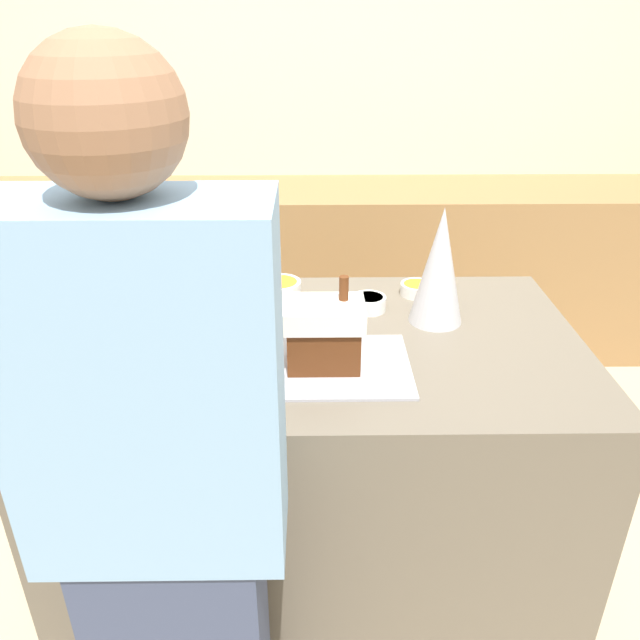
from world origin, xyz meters
The scene contains 12 objects.
ground_plane centered at (0.00, 0.00, 0.00)m, with size 12.00×12.00×0.00m, color #C6B28E.
wall_back centered at (0.00, 2.04, 1.30)m, with size 8.00×0.05×2.60m.
back_cabinet_block centered at (0.00, 1.71, 0.47)m, with size 6.00×0.60×0.93m.
kitchen_island centered at (0.00, 0.00, 0.48)m, with size 1.50×0.89×0.96m.
baking_tray centered at (0.01, -0.15, 0.96)m, with size 0.45×0.32×0.01m.
gingerbread_house centered at (0.01, -0.15, 1.06)m, with size 0.21×0.14×0.24m.
decorative_tree centered at (0.35, 0.11, 1.13)m, with size 0.16×0.16×0.35m.
candy_bowl_far_left centered at (0.16, 0.19, 0.98)m, with size 0.10×0.10×0.05m.
candy_bowl_far_right centered at (-0.23, 0.08, 0.98)m, with size 0.11×0.11×0.04m.
candy_bowl_center_rear centered at (-0.12, 0.29, 0.99)m, with size 0.14×0.14×0.05m.
candy_bowl_near_tray_left centered at (0.33, 0.30, 0.98)m, with size 0.10×0.10×0.04m.
person centered at (-0.30, -0.64, 0.92)m, with size 0.47×0.58×1.78m.
Camera 1 is at (-0.01, -1.55, 1.80)m, focal length 35.00 mm.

